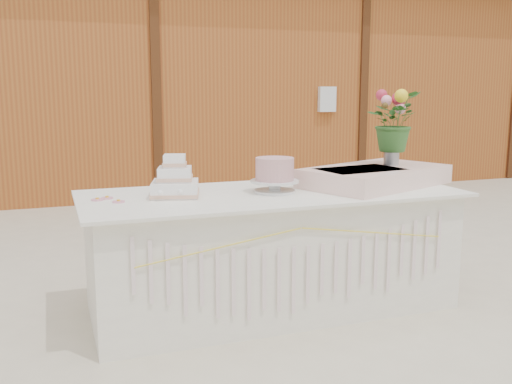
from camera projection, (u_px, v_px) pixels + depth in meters
ground at (272, 307)px, 3.76m from camera, size 80.00×80.00×0.00m
barn at (132, 74)px, 9.02m from camera, size 12.60×4.60×3.30m
cake_table at (272, 250)px, 3.69m from camera, size 2.40×1.00×0.77m
wedding_cake at (175, 182)px, 3.46m from camera, size 0.35×0.35×0.26m
pink_cake_stand at (275, 173)px, 3.59m from camera, size 0.31×0.31×0.22m
satin_runner at (375, 176)px, 3.87m from camera, size 1.14×0.91×0.13m
flower_vase at (391, 155)px, 3.96m from camera, size 0.11×0.11×0.14m
bouquet at (393, 114)px, 3.91m from camera, size 0.49×0.48×0.41m
loose_flowers at (106, 198)px, 3.38m from camera, size 0.24×0.38×0.02m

